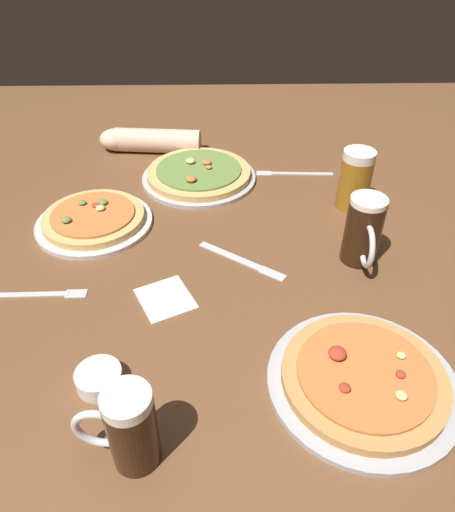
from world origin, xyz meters
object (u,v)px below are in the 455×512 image
at_px(fork_spare, 35,294).
at_px(diner_arm, 146,140).
at_px(beer_mug_amber, 363,231).
at_px(napkin_folded, 165,298).
at_px(pizza_plate_near, 363,379).
at_px(ramekin_sauce, 99,378).
at_px(fork_left, 293,173).
at_px(knife_right, 242,260).
at_px(beer_mug_dark, 355,179).
at_px(beer_mug_pale, 129,428).
at_px(pizza_plate_far, 199,174).
at_px(pizza_plate_side, 94,220).

xyz_separation_m(fork_spare, diner_arm, (0.16, 0.67, 0.03)).
distance_m(beer_mug_amber, napkin_folded, 0.45).
relative_size(pizza_plate_near, ramekin_sauce, 4.12).
xyz_separation_m(fork_left, knife_right, (-0.17, -0.41, 0.00)).
distance_m(beer_mug_dark, diner_arm, 0.67).
relative_size(beer_mug_dark, fork_spare, 0.70).
xyz_separation_m(beer_mug_amber, beer_mug_pale, (-0.45, -0.46, -0.01)).
relative_size(beer_mug_dark, diner_arm, 0.50).
height_order(beer_mug_amber, ramekin_sauce, beer_mug_amber).
height_order(ramekin_sauce, knife_right, ramekin_sauce).
bearing_deg(knife_right, beer_mug_dark, 37.78).
bearing_deg(ramekin_sauce, beer_mug_pale, -59.81).
distance_m(fork_left, fork_spare, 0.79).
bearing_deg(knife_right, beer_mug_amber, 0.06).
relative_size(pizza_plate_far, beer_mug_pale, 2.20).
xyz_separation_m(pizza_plate_near, beer_mug_dark, (0.11, 0.58, 0.06)).
xyz_separation_m(pizza_plate_far, ramekin_sauce, (-0.15, -0.71, -0.00)).
relative_size(pizza_plate_far, diner_arm, 1.02).
bearing_deg(ramekin_sauce, beer_mug_dark, 45.36).
bearing_deg(fork_left, napkin_folded, -122.00).
bearing_deg(napkin_folded, knife_right, 36.98).
xyz_separation_m(pizza_plate_far, beer_mug_pale, (-0.08, -0.84, 0.06)).
height_order(pizza_plate_near, knife_right, pizza_plate_near).
bearing_deg(knife_right, fork_left, 67.59).
height_order(ramekin_sauce, fork_spare, ramekin_sauce).
relative_size(beer_mug_pale, fork_spare, 0.66).
xyz_separation_m(pizza_plate_near, diner_arm, (-0.47, 0.91, 0.02)).
bearing_deg(pizza_plate_near, pizza_plate_far, 112.45).
bearing_deg(fork_spare, beer_mug_pale, -54.74).
height_order(beer_mug_dark, diner_arm, beer_mug_dark).
bearing_deg(diner_arm, beer_mug_dark, -30.18).
bearing_deg(pizza_plate_near, beer_mug_dark, 79.43).
relative_size(beer_mug_dark, fork_left, 0.70).
relative_size(pizza_plate_side, fork_spare, 1.28).
bearing_deg(pizza_plate_side, ramekin_sauce, -77.81).
bearing_deg(fork_spare, pizza_plate_side, 74.11).
bearing_deg(beer_mug_amber, fork_left, 103.42).
height_order(beer_mug_pale, ramekin_sauce, beer_mug_pale).
xyz_separation_m(fork_left, diner_arm, (-0.45, 0.16, 0.03)).
relative_size(beer_mug_dark, knife_right, 0.81).
bearing_deg(pizza_plate_far, fork_spare, -124.32).
height_order(pizza_plate_far, beer_mug_pale, beer_mug_pale).
xyz_separation_m(pizza_plate_side, beer_mug_dark, (0.66, 0.08, 0.06)).
height_order(pizza_plate_near, pizza_plate_far, same).
distance_m(beer_mug_dark, fork_spare, 0.81).
bearing_deg(beer_mug_amber, pizza_plate_far, 134.48).
bearing_deg(fork_left, fork_spare, -139.79).
bearing_deg(pizza_plate_far, beer_mug_amber, -45.52).
bearing_deg(fork_spare, ramekin_sauce, -52.09).
distance_m(napkin_folded, fork_left, 0.63).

